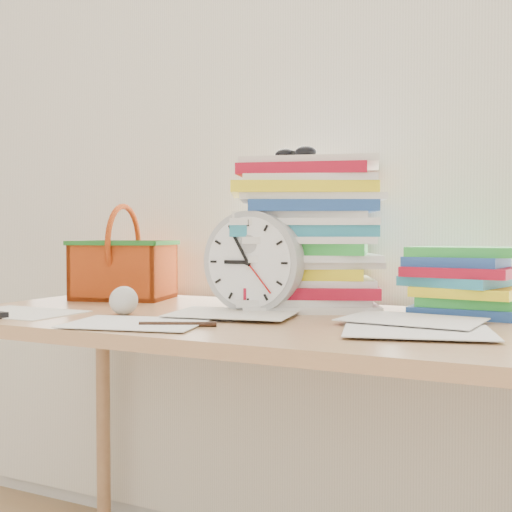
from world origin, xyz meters
The scene contains 10 objects.
curtain centered at (0.00, 1.98, 1.30)m, with size 2.40×0.01×2.50m, color white.
desk centered at (0.00, 1.60, 0.68)m, with size 1.40×0.70×0.75m.
paper_stack centered at (0.07, 1.81, 0.94)m, with size 0.37×0.30×0.37m, color white, non-canonical shape.
clock centered at (0.00, 1.65, 0.87)m, with size 0.24×0.24×0.05m, color #ABABAB.
sunglasses centered at (0.05, 1.78, 1.14)m, with size 0.14×0.12×0.03m, color black, non-canonical shape.
book_stack centered at (0.45, 1.82, 0.83)m, with size 0.26×0.20×0.16m, color white, non-canonical shape.
basket centered at (-0.48, 1.79, 0.88)m, with size 0.27×0.21×0.27m, color #C84913, non-canonical shape.
crumpled_ball centered at (-0.25, 1.49, 0.78)m, with size 0.07×0.07×0.07m, color silver.
pen centered at (-0.04, 1.38, 0.76)m, with size 0.01×0.01×0.16m, color black.
scattered_papers centered at (0.00, 1.60, 0.76)m, with size 1.26×0.42×0.02m, color white, non-canonical shape.
Camera 1 is at (0.66, 0.29, 0.94)m, focal length 45.00 mm.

